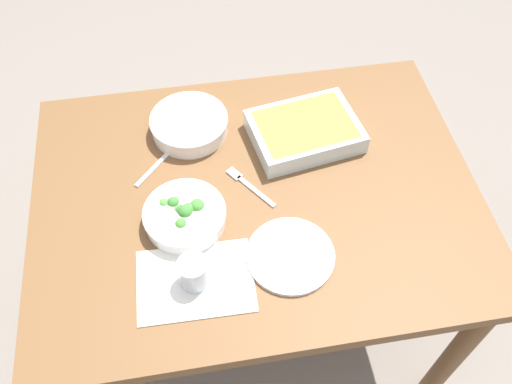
# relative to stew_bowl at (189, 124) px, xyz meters

# --- Properties ---
(ground_plane) EXTENTS (6.00, 6.00, 0.00)m
(ground_plane) POSITION_rel_stew_bowl_xyz_m (-0.16, 0.25, -0.77)
(ground_plane) COLOR slate
(dining_table) EXTENTS (1.20, 0.90, 0.74)m
(dining_table) POSITION_rel_stew_bowl_xyz_m (-0.16, 0.25, -0.12)
(dining_table) COLOR brown
(dining_table) RESTS_ON ground_plane
(placemat) EXTENTS (0.28, 0.21, 0.00)m
(placemat) POSITION_rel_stew_bowl_xyz_m (0.03, 0.49, -0.03)
(placemat) COLOR silver
(placemat) RESTS_ON dining_table
(stew_bowl) EXTENTS (0.23, 0.23, 0.06)m
(stew_bowl) POSITION_rel_stew_bowl_xyz_m (0.00, 0.00, 0.00)
(stew_bowl) COLOR white
(stew_bowl) RESTS_ON dining_table
(broccoli_bowl) EXTENTS (0.21, 0.21, 0.07)m
(broccoli_bowl) POSITION_rel_stew_bowl_xyz_m (0.04, 0.32, -0.00)
(broccoli_bowl) COLOR white
(broccoli_bowl) RESTS_ON dining_table
(baking_dish) EXTENTS (0.33, 0.27, 0.06)m
(baking_dish) POSITION_rel_stew_bowl_xyz_m (-0.32, 0.08, 0.00)
(baking_dish) COLOR silver
(baking_dish) RESTS_ON dining_table
(drink_cup) EXTENTS (0.07, 0.07, 0.08)m
(drink_cup) POSITION_rel_stew_bowl_xyz_m (0.03, 0.49, 0.01)
(drink_cup) COLOR #B2BCC6
(drink_cup) RESTS_ON dining_table
(side_plate) EXTENTS (0.22, 0.22, 0.01)m
(side_plate) POSITION_rel_stew_bowl_xyz_m (-0.21, 0.46, -0.03)
(side_plate) COLOR white
(side_plate) RESTS_ON dining_table
(spoon_by_stew) EXTENTS (0.13, 0.14, 0.01)m
(spoon_by_stew) POSITION_rel_stew_bowl_xyz_m (0.09, 0.10, -0.03)
(spoon_by_stew) COLOR silver
(spoon_by_stew) RESTS_ON dining_table
(fork_on_table) EXTENTS (0.12, 0.15, 0.01)m
(fork_on_table) POSITION_rel_stew_bowl_xyz_m (-0.14, 0.23, -0.03)
(fork_on_table) COLOR silver
(fork_on_table) RESTS_ON dining_table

